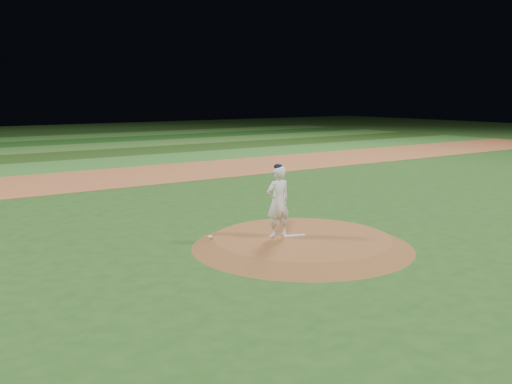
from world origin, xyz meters
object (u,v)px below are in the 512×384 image
(pitching_rubber, at_px, (294,236))
(pitcher_on_mound, at_px, (278,201))
(pitchers_mound, at_px, (302,242))
(rosin_bag, at_px, (210,237))

(pitching_rubber, relative_size, pitcher_on_mound, 0.30)
(pitcher_on_mound, bearing_deg, pitchers_mound, -38.77)
(pitchers_mound, height_order, rosin_bag, rosin_bag)
(pitching_rubber, distance_m, rosin_bag, 2.10)
(pitching_rubber, height_order, pitcher_on_mound, pitcher_on_mound)
(pitcher_on_mound, bearing_deg, pitching_rubber, -31.15)
(pitchers_mound, bearing_deg, pitching_rubber, 125.42)
(pitching_rubber, xyz_separation_m, pitcher_on_mound, (-0.36, 0.22, 0.89))
(pitching_rubber, bearing_deg, pitchers_mound, -35.51)
(rosin_bag, bearing_deg, pitchers_mound, -32.21)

